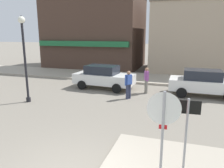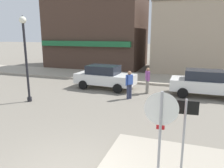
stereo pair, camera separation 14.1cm
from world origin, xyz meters
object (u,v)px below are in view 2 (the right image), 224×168
object	(u,v)px
one_way_sign	(184,129)
pedestrian_crossing_near	(147,80)
pedestrian_crossing_far	(129,84)
parked_car_nearest	(105,77)
lamp_post	(25,47)
stop_sign	(161,123)
parked_car_second	(205,83)

from	to	relation	value
one_way_sign	pedestrian_crossing_near	world-z (taller)	one_way_sign
pedestrian_crossing_far	parked_car_nearest	bearing A→B (deg)	139.31
parked_car_nearest	one_way_sign	bearing A→B (deg)	-57.58
lamp_post	pedestrian_crossing_near	xyz separation A→B (m)	(5.80, 3.76, -2.09)
stop_sign	one_way_sign	size ratio (longest dim) A/B	1.10
parked_car_second	pedestrian_crossing_far	xyz separation A→B (m)	(-4.09, -1.97, 0.06)
parked_car_nearest	pedestrian_crossing_near	distance (m)	2.98
lamp_post	parked_car_nearest	distance (m)	5.46
pedestrian_crossing_far	parked_car_second	bearing A→B (deg)	25.66
one_way_sign	parked_car_second	world-z (taller)	one_way_sign
parked_car_nearest	parked_car_second	distance (m)	6.29
stop_sign	pedestrian_crossing_far	bearing A→B (deg)	110.63
pedestrian_crossing_near	one_way_sign	bearing A→B (deg)	-73.90
pedestrian_crossing_far	stop_sign	bearing A→B (deg)	-69.37
lamp_post	pedestrian_crossing_far	world-z (taller)	lamp_post
stop_sign	parked_car_second	distance (m)	8.72
one_way_sign	parked_car_second	xyz separation A→B (m)	(1.07, 8.30, -0.52)
stop_sign	pedestrian_crossing_near	distance (m)	8.30
stop_sign	lamp_post	size ratio (longest dim) A/B	0.51
one_way_sign	pedestrian_crossing_far	size ratio (longest dim) A/B	1.30
lamp_post	parked_car_nearest	world-z (taller)	lamp_post
parked_car_second	pedestrian_crossing_far	size ratio (longest dim) A/B	2.50
parked_car_second	pedestrian_crossing_near	distance (m)	3.36
stop_sign	lamp_post	xyz separation A→B (m)	(-7.52, 4.33, 1.44)
one_way_sign	stop_sign	bearing A→B (deg)	-156.30
parked_car_second	pedestrian_crossing_far	distance (m)	4.54
lamp_post	parked_car_second	distance (m)	10.29
stop_sign	pedestrian_crossing_far	world-z (taller)	stop_sign
stop_sign	parked_car_nearest	world-z (taller)	stop_sign
lamp_post	parked_car_second	xyz separation A→B (m)	(9.14, 4.21, -2.15)
pedestrian_crossing_near	parked_car_nearest	bearing A→B (deg)	172.95
stop_sign	parked_car_second	xyz separation A→B (m)	(1.62, 8.54, -0.71)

